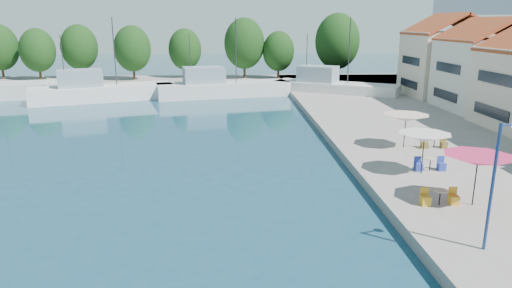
{
  "coord_description": "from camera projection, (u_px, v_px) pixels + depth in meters",
  "views": [
    {
      "loc": [
        -1.3,
        -2.61,
        9.06
      ],
      "look_at": [
        0.11,
        26.0,
        1.47
      ],
      "focal_mm": 32.0,
      "sensor_mm": 36.0,
      "label": 1
    }
  ],
  "objects": [
    {
      "name": "tree_06",
      "position": [
        244.0,
        44.0,
        71.42
      ],
      "size": [
        6.33,
        6.33,
        9.37
      ],
      "color": "#3F2B19",
      "rests_on": "quay_far"
    },
    {
      "name": "trawler_04",
      "position": [
        332.0,
        88.0,
        58.0
      ],
      "size": [
        15.64,
        11.33,
        10.2
      ],
      "rotation": [
        0.0,
        0.0,
        -0.52
      ],
      "color": "silver",
      "rests_on": "ground"
    },
    {
      "name": "tree_07",
      "position": [
        278.0,
        51.0,
        71.37
      ],
      "size": [
        4.96,
        4.96,
        7.34
      ],
      "color": "#3F2B19",
      "rests_on": "quay_far"
    },
    {
      "name": "cafe_table_02",
      "position": [
        430.0,
        166.0,
        26.99
      ],
      "size": [
        1.82,
        0.7,
        0.76
      ],
      "color": "black",
      "rests_on": "quay_right"
    },
    {
      "name": "building_05",
      "position": [
        488.0,
        63.0,
        45.25
      ],
      "size": [
        8.4,
        8.8,
        9.7
      ],
      "color": "white",
      "rests_on": "quay_right"
    },
    {
      "name": "tree_08",
      "position": [
        337.0,
        41.0,
        69.82
      ],
      "size": [
        6.78,
        6.78,
        10.03
      ],
      "color": "#3F2B19",
      "rests_on": "quay_far"
    },
    {
      "name": "hill_east",
      "position": [
        338.0,
        31.0,
        179.05
      ],
      "size": [
        140.0,
        40.0,
        12.0
      ],
      "primitive_type": "cube",
      "color": "#95A397",
      "rests_on": "ground"
    },
    {
      "name": "quay_far",
      "position": [
        189.0,
        83.0,
        69.13
      ],
      "size": [
        90.0,
        16.0,
        0.6
      ],
      "primitive_type": "cube",
      "color": "gray",
      "rests_on": "ground"
    },
    {
      "name": "tree_04",
      "position": [
        132.0,
        49.0,
        69.36
      ],
      "size": [
        5.55,
        5.55,
        8.21
      ],
      "color": "#3F2B19",
      "rests_on": "quay_far"
    },
    {
      "name": "tree_02",
      "position": [
        37.0,
        50.0,
        69.41
      ],
      "size": [
        5.27,
        5.27,
        7.81
      ],
      "color": "#3F2B19",
      "rests_on": "quay_far"
    },
    {
      "name": "trawler_02",
      "position": [
        99.0,
        92.0,
        55.06
      ],
      "size": [
        17.08,
        9.83,
        10.2
      ],
      "rotation": [
        0.0,
        0.0,
        0.36
      ],
      "color": "white",
      "rests_on": "ground"
    },
    {
      "name": "cafe_table_03",
      "position": [
        434.0,
        144.0,
        31.87
      ],
      "size": [
        1.82,
        0.7,
        0.76
      ],
      "color": "black",
      "rests_on": "quay_right"
    },
    {
      "name": "building_06",
      "position": [
        447.0,
        55.0,
        53.88
      ],
      "size": [
        9.0,
        8.8,
        10.2
      ],
      "color": "beige",
      "rests_on": "quay_right"
    },
    {
      "name": "tree_03",
      "position": [
        79.0,
        47.0,
        71.8
      ],
      "size": [
        5.65,
        5.65,
        8.36
      ],
      "color": "#3F2B19",
      "rests_on": "quay_far"
    },
    {
      "name": "cafe_table_01",
      "position": [
        440.0,
        199.0,
        21.88
      ],
      "size": [
        1.82,
        0.7,
        0.76
      ],
      "color": "black",
      "rests_on": "quay_right"
    },
    {
      "name": "hill_west",
      "position": [
        149.0,
        27.0,
        155.9
      ],
      "size": [
        180.0,
        40.0,
        16.0
      ],
      "primitive_type": "cube",
      "color": "#95A397",
      "rests_on": "ground"
    },
    {
      "name": "tree_05",
      "position": [
        185.0,
        49.0,
        72.69
      ],
      "size": [
        5.22,
        5.22,
        7.72
      ],
      "color": "#3F2B19",
      "rests_on": "quay_far"
    },
    {
      "name": "street_lamp",
      "position": [
        502.0,
        162.0,
        16.87
      ],
      "size": [
        0.99,
        0.51,
        5.03
      ],
      "rotation": [
        0.0,
        0.0,
        0.34
      ],
      "color": "navy",
      "rests_on": "quay_right"
    },
    {
      "name": "trawler_03",
      "position": [
        220.0,
        88.0,
        58.09
      ],
      "size": [
        17.22,
        7.94,
        10.2
      ],
      "rotation": [
        0.0,
        0.0,
        0.22
      ],
      "color": "silver",
      "rests_on": "ground"
    },
    {
      "name": "umbrella_pink",
      "position": [
        478.0,
        160.0,
        21.37
      ],
      "size": [
        3.23,
        3.23,
        2.5
      ],
      "color": "black",
      "rests_on": "quay_right"
    },
    {
      "name": "umbrella_cream",
      "position": [
        406.0,
        118.0,
        31.59
      ],
      "size": [
        3.18,
        3.18,
        2.37
      ],
      "color": "black",
      "rests_on": "quay_right"
    },
    {
      "name": "umbrella_white",
      "position": [
        424.0,
        138.0,
        25.99
      ],
      "size": [
        3.0,
        3.0,
        2.41
      ],
      "color": "black",
      "rests_on": "quay_right"
    }
  ]
}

